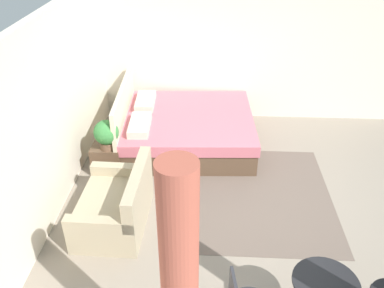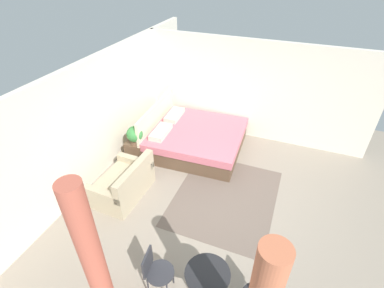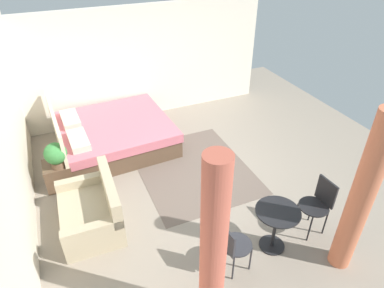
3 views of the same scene
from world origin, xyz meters
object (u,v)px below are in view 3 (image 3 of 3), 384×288
(balcony_table, at_px, (276,222))
(cafe_chair_near_window, at_px, (232,244))
(bed, at_px, (112,134))
(vase, at_px, (51,157))
(cafe_chair_near_couch, at_px, (319,201))
(couch, at_px, (93,212))
(potted_plant, at_px, (56,155))
(nightstand, at_px, (58,174))

(balcony_table, bearing_deg, cafe_chair_near_window, 97.68)
(bed, height_order, vase, bed)
(balcony_table, xyz_separation_m, cafe_chair_near_couch, (0.04, -0.77, 0.07))
(bed, distance_m, couch, 2.20)
(bed, xyz_separation_m, potted_plant, (-0.95, 1.10, 0.41))
(vase, bearing_deg, cafe_chair_near_couch, -128.13)
(bed, bearing_deg, vase, 121.70)
(couch, relative_size, vase, 7.38)
(couch, distance_m, potted_plant, 1.25)
(bed, xyz_separation_m, cafe_chair_near_couch, (-3.47, -2.30, 0.26))
(bed, distance_m, balcony_table, 3.84)
(cafe_chair_near_couch, bearing_deg, potted_plant, 53.47)
(nightstand, bearing_deg, cafe_chair_near_couch, -127.21)
(bed, bearing_deg, cafe_chair_near_couch, -146.43)
(balcony_table, distance_m, cafe_chair_near_window, 0.76)
(cafe_chair_near_window, bearing_deg, bed, 12.31)
(nightstand, distance_m, balcony_table, 3.79)
(cafe_chair_near_window, distance_m, cafe_chair_near_couch, 1.52)
(potted_plant, relative_size, cafe_chair_near_window, 0.57)
(cafe_chair_near_couch, bearing_deg, cafe_chair_near_window, 95.26)
(vase, xyz_separation_m, cafe_chair_near_window, (-2.88, -1.97, -0.04))
(vase, height_order, cafe_chair_near_window, cafe_chair_near_window)
(potted_plant, relative_size, balcony_table, 0.66)
(nightstand, distance_m, potted_plant, 0.49)
(bed, distance_m, cafe_chair_near_couch, 4.18)
(bed, height_order, cafe_chair_near_window, bed)
(balcony_table, bearing_deg, couch, 57.69)
(bed, distance_m, cafe_chair_near_window, 3.70)
(cafe_chair_near_window, relative_size, cafe_chair_near_couch, 0.90)
(couch, xyz_separation_m, cafe_chair_near_couch, (-1.41, -3.05, 0.28))
(nightstand, xyz_separation_m, cafe_chair_near_couch, (-2.62, -3.45, 0.33))
(couch, bearing_deg, vase, 18.24)
(vase, bearing_deg, balcony_table, -135.55)
(bed, relative_size, cafe_chair_near_couch, 2.55)
(vase, distance_m, cafe_chair_near_window, 3.49)
(couch, xyz_separation_m, potted_plant, (1.11, 0.35, 0.44))
(bed, xyz_separation_m, cafe_chair_near_window, (-3.61, -0.79, 0.20))
(nightstand, xyz_separation_m, balcony_table, (-2.66, -2.69, 0.26))
(bed, relative_size, cafe_chair_near_window, 2.84)
(potted_plant, height_order, cafe_chair_near_couch, potted_plant)
(vase, distance_m, cafe_chair_near_couch, 4.44)
(cafe_chair_near_window, height_order, cafe_chair_near_couch, cafe_chair_near_couch)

